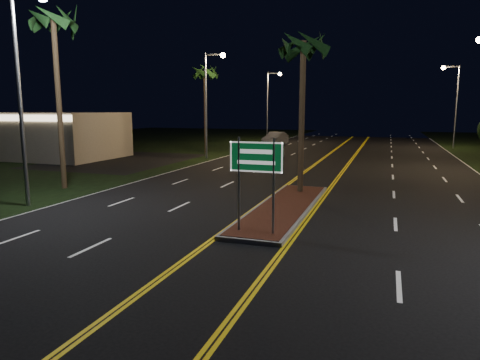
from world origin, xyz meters
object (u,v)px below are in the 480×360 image
at_px(streetlight_right_far, 453,97).
at_px(car_far, 275,138).
at_px(streetlight_left_mid, 210,93).
at_px(median_island, 284,207).
at_px(streetlight_left_near, 25,76).
at_px(palm_left_near, 53,22).
at_px(palm_median, 303,45).
at_px(car_near, 270,150).
at_px(highway_sign, 256,166).
at_px(commercial_building, 36,135).
at_px(palm_left_far, 205,73).
at_px(streetlight_left_far, 270,99).

height_order(streetlight_right_far, car_far, streetlight_right_far).
bearing_deg(streetlight_left_mid, median_island, -58.02).
height_order(streetlight_left_near, palm_left_near, palm_left_near).
relative_size(palm_median, car_far, 1.50).
xyz_separation_m(palm_left_near, car_near, (7.07, 16.84, -7.87)).
relative_size(highway_sign, commercial_building, 0.21).
relative_size(palm_left_near, palm_left_far, 1.11).
relative_size(palm_left_near, car_far, 1.77).
relative_size(median_island, highway_sign, 3.20).
bearing_deg(median_island, commercial_building, 153.45).
height_order(palm_left_near, car_near, palm_left_near).
relative_size(streetlight_left_near, streetlight_left_far, 1.00).
height_order(highway_sign, car_far, highway_sign).
distance_m(median_island, palm_left_near, 15.20).
distance_m(commercial_building, palm_median, 28.18).
height_order(commercial_building, streetlight_left_mid, streetlight_left_mid).
height_order(palm_median, palm_left_far, palm_left_far).
xyz_separation_m(median_island, commercial_building, (-26.00, 12.99, 1.92)).
bearing_deg(median_island, palm_median, 90.00).
distance_m(streetlight_left_mid, car_near, 7.15).
relative_size(commercial_building, streetlight_left_mid, 1.67).
bearing_deg(palm_left_near, streetlight_left_far, 87.00).
bearing_deg(streetlight_left_near, highway_sign, -6.47).
bearing_deg(highway_sign, palm_median, 90.00).
distance_m(streetlight_left_mid, car_far, 16.55).
height_order(palm_median, car_far, palm_median).
xyz_separation_m(streetlight_left_far, palm_left_near, (-1.89, -36.00, 3.02)).
bearing_deg(streetlight_right_far, car_near, -133.07).
relative_size(palm_left_far, car_far, 1.59).
xyz_separation_m(highway_sign, streetlight_right_far, (10.61, 39.20, 3.25)).
bearing_deg(streetlight_left_far, commercial_building, -122.65).
xyz_separation_m(highway_sign, commercial_building, (-26.00, 17.19, -0.40)).
height_order(streetlight_left_far, palm_median, streetlight_left_far).
bearing_deg(car_near, palm_median, -65.51).
distance_m(streetlight_right_far, car_near, 23.98).
xyz_separation_m(streetlight_left_near, streetlight_left_far, (0.00, 40.00, 0.00)).
relative_size(streetlight_left_far, palm_left_far, 1.02).
xyz_separation_m(streetlight_left_far, streetlight_right_far, (21.23, -2.00, 0.00)).
bearing_deg(palm_median, streetlight_left_near, -148.51).
bearing_deg(palm_left_far, streetlight_right_far, 30.88).
relative_size(palm_left_far, car_near, 1.80).
distance_m(highway_sign, palm_left_far, 28.77).
xyz_separation_m(highway_sign, streetlight_left_mid, (-10.61, 21.20, 3.25)).
distance_m(median_island, car_near, 18.66).
relative_size(streetlight_left_far, car_near, 1.84).
xyz_separation_m(highway_sign, palm_left_far, (-12.80, 25.20, 5.34)).
bearing_deg(palm_median, median_island, -90.00).
xyz_separation_m(palm_left_near, palm_left_far, (-0.30, 20.00, -0.93)).
distance_m(commercial_building, palm_left_near, 19.25).
relative_size(highway_sign, streetlight_left_mid, 0.36).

